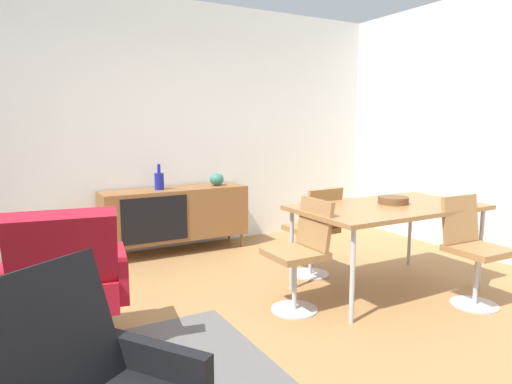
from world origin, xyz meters
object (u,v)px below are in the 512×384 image
(dining_chair_front_right, at_px, (472,246))
(dining_chair_back_left, at_px, (315,228))
(vase_sculptural_dark, at_px, (159,181))
(dining_chair_near_window, at_px, (302,250))
(sideboard, at_px, (175,213))
(lounge_chair_red, at_px, (67,280))
(wooden_bowl_on_table, at_px, (393,200))
(dining_table, at_px, (388,210))
(vase_cobalt, at_px, (217,179))

(dining_chair_front_right, height_order, dining_chair_back_left, same)
(vase_sculptural_dark, relative_size, dining_chair_near_window, 0.32)
(vase_sculptural_dark, bearing_deg, dining_chair_back_left, -54.56)
(sideboard, xyz_separation_m, dining_chair_near_window, (0.31, -2.00, 0.03))
(dining_chair_front_right, xyz_separation_m, lounge_chair_red, (-2.89, 0.72, -0.00))
(sideboard, xyz_separation_m, dining_chair_front_right, (1.55, -2.56, 0.03))
(wooden_bowl_on_table, relative_size, dining_chair_front_right, 0.30)
(sideboard, height_order, vase_sculptural_dark, vase_sculptural_dark)
(dining_chair_near_window, height_order, dining_chair_back_left, same)
(wooden_bowl_on_table, xyz_separation_m, dining_chair_back_left, (-0.44, 0.53, -0.30))
(vase_sculptural_dark, xyz_separation_m, dining_chair_front_right, (1.72, -2.56, -0.35))
(sideboard, distance_m, dining_chair_front_right, 2.99)
(sideboard, height_order, dining_chair_front_right, dining_chair_front_right)
(sideboard, relative_size, dining_table, 1.00)
(vase_cobalt, bearing_deg, dining_chair_back_left, -76.60)
(dining_chair_front_right, bearing_deg, dining_chair_back_left, 122.01)
(dining_chair_near_window, bearing_deg, dining_table, -0.01)
(wooden_bowl_on_table, xyz_separation_m, dining_chair_near_window, (-0.98, -0.03, -0.30))
(dining_chair_front_right, height_order, lounge_chair_red, lounge_chair_red)
(wooden_bowl_on_table, bearing_deg, dining_table, -160.32)
(dining_chair_back_left, bearing_deg, dining_chair_near_window, -134.10)
(dining_chair_front_right, relative_size, lounge_chair_red, 0.90)
(vase_cobalt, distance_m, dining_chair_back_left, 1.52)
(wooden_bowl_on_table, height_order, dining_chair_near_window, dining_chair_near_window)
(vase_cobalt, height_order, vase_sculptural_dark, vase_sculptural_dark)
(vase_sculptural_dark, height_order, dining_chair_near_window, vase_sculptural_dark)
(dining_chair_back_left, distance_m, lounge_chair_red, 2.23)
(vase_sculptural_dark, distance_m, dining_chair_front_right, 3.10)
(dining_chair_near_window, distance_m, dining_chair_back_left, 0.78)
(vase_sculptural_dark, height_order, dining_chair_back_left, vase_sculptural_dark)
(wooden_bowl_on_table, distance_m, lounge_chair_red, 2.65)
(wooden_bowl_on_table, distance_m, dining_chair_near_window, 1.03)
(wooden_bowl_on_table, relative_size, dining_chair_back_left, 0.30)
(dining_chair_near_window, relative_size, dining_chair_front_right, 1.00)
(sideboard, bearing_deg, vase_sculptural_dark, 179.37)
(dining_chair_near_window, bearing_deg, vase_sculptural_dark, 103.60)
(vase_cobalt, xyz_separation_m, lounge_chair_red, (-1.85, -1.84, -0.33))
(vase_sculptural_dark, bearing_deg, wooden_bowl_on_table, -53.32)
(vase_sculptural_dark, xyz_separation_m, dining_chair_back_left, (1.03, -1.44, -0.35))
(wooden_bowl_on_table, bearing_deg, vase_sculptural_dark, 126.68)
(vase_sculptural_dark, relative_size, wooden_bowl_on_table, 1.06)
(vase_sculptural_dark, relative_size, dining_table, 0.17)
(sideboard, distance_m, wooden_bowl_on_table, 2.37)
(lounge_chair_red, bearing_deg, vase_cobalt, 44.80)
(sideboard, distance_m, dining_table, 2.34)
(dining_table, bearing_deg, wooden_bowl_on_table, 19.68)
(vase_cobalt, xyz_separation_m, dining_chair_back_left, (0.34, -1.44, -0.32))
(sideboard, height_order, dining_chair_near_window, dining_chair_near_window)
(wooden_bowl_on_table, relative_size, lounge_chair_red, 0.27)
(dining_chair_front_right, distance_m, dining_chair_back_left, 1.32)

